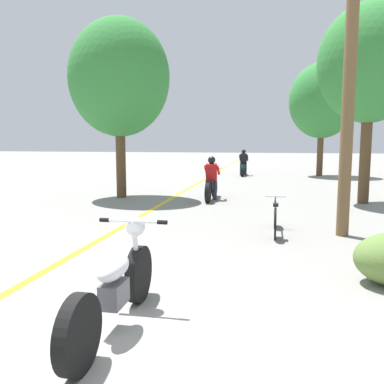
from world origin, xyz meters
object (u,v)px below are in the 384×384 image
Objects in this scene: utility_pole at (350,74)px; roadside_tree_right_near at (370,64)px; bicycle_parked at (275,217)px; motorcycle_rider_lead at (211,183)px; motorcycle_rider_far at (243,166)px; roadside_tree_right_far at (322,101)px; motorcycle_foreground at (117,286)px; roadside_tree_left at (119,78)px.

roadside_tree_right_near is at bearing 73.79° from utility_pole.
bicycle_parked is (-2.64, -4.59, -3.77)m from roadside_tree_right_near.
utility_pole is at bearing 2.47° from bicycle_parked.
motorcycle_rider_far reaches higher than motorcycle_rider_lead.
motorcycle_rider_lead is (-3.30, 4.41, -2.63)m from utility_pole.
roadside_tree_right_far is 19.59m from motorcycle_foreground.
motorcycle_rider_far is (-0.01, 18.39, 0.09)m from motorcycle_foreground.
roadside_tree_right_near reaches higher than motorcycle_rider_far.
utility_pole is 3.61× the size of bicycle_parked.
motorcycle_foreground is 18.39m from motorcycle_rider_far.
utility_pole is 14.25m from motorcycle_rider_far.
motorcycle_foreground is at bearing -114.65° from roadside_tree_right_near.
motorcycle_rider_lead reaches higher than bicycle_parked.
roadside_tree_left is at bearing 145.45° from utility_pole.
roadside_tree_left is (-7.65, -0.18, -0.21)m from roadside_tree_right_near.
motorcycle_rider_far is (0.38, 9.28, 0.00)m from motorcycle_rider_lead.
roadside_tree_right_far is 3.48× the size of bicycle_parked.
motorcycle_rider_far is at bearing 87.67° from motorcycle_rider_lead.
roadside_tree_left is 7.56m from bicycle_parked.
roadside_tree_right_far is 11.22m from motorcycle_rider_lead.
utility_pole is 4.82m from roadside_tree_right_near.
utility_pole is at bearing -106.21° from roadside_tree_right_near.
roadside_tree_right_near is 2.90× the size of motorcycle_rider_lead.
utility_pole is 1.04× the size of roadside_tree_right_far.
motorcycle_rider_far is at bearing -173.39° from roadside_tree_right_far.
roadside_tree_right_near is 6.50m from bicycle_parked.
roadside_tree_left is at bearing -110.03° from motorcycle_rider_far.
motorcycle_rider_lead is (-4.39, -9.75, -3.42)m from roadside_tree_right_far.
utility_pole reaches higher than roadside_tree_right_near.
motorcycle_rider_far is (3.40, 9.34, -3.35)m from roadside_tree_left.
roadside_tree_left is 3.41× the size of bicycle_parked.
utility_pole is 1.05× the size of roadside_tree_right_near.
roadside_tree_right_near is (1.32, 4.54, 0.94)m from utility_pole.
motorcycle_rider_lead is at bearing 92.42° from motorcycle_foreground.
motorcycle_rider_far is at bearing 69.97° from roadside_tree_left.
roadside_tree_right_far is 2.93× the size of motorcycle_rider_lead.
roadside_tree_right_far reaches higher than motorcycle_rider_far.
roadside_tree_left is 10.27m from motorcycle_foreground.
motorcycle_foreground is 9.12m from motorcycle_rider_lead.
utility_pole is at bearing -34.55° from roadside_tree_left.
motorcycle_rider_lead reaches higher than motorcycle_foreground.
bicycle_parked is at bearing -119.91° from roadside_tree_right_near.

